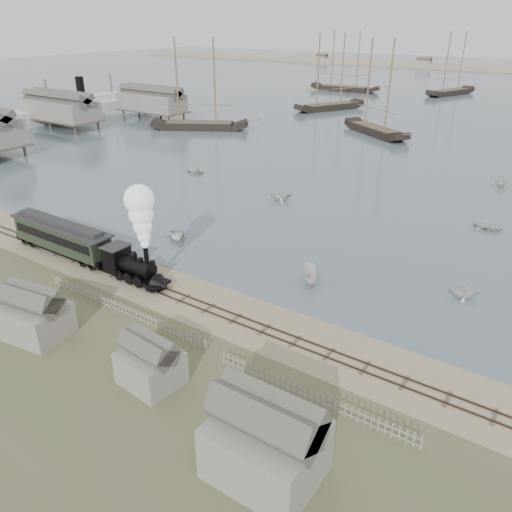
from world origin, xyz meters
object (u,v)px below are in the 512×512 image
Objects in this scene: steamship at (82,97)px; passenger_coach at (62,236)px; beached_dinghy at (106,253)px; locomotive at (139,243)px.

passenger_coach is at bearing -125.39° from steamship.
passenger_coach reaches higher than beached_dinghy.
beached_dinghy is at bearing 30.01° from passenger_coach.
locomotive is at bearing -109.17° from beached_dinghy.
locomotive reaches higher than beached_dinghy.
locomotive is 98.02m from steamship.
locomotive is 0.21× the size of steamship.
locomotive reaches higher than passenger_coach.
beached_dinghy is (4.05, 2.34, -1.84)m from passenger_coach.
passenger_coach is at bearing 180.00° from locomotive.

